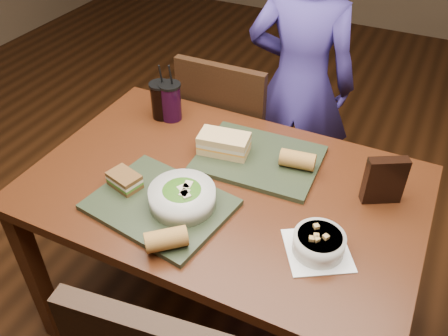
% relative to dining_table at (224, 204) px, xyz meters
% --- Properties ---
extents(ground, '(6.00, 6.00, 0.00)m').
position_rel_dining_table_xyz_m(ground, '(0.00, 0.00, -0.66)').
color(ground, '#381C0B').
rests_on(ground, ground).
extents(dining_table, '(1.30, 0.85, 0.75)m').
position_rel_dining_table_xyz_m(dining_table, '(0.00, 0.00, 0.00)').
color(dining_table, '#431E0D').
rests_on(dining_table, ground).
extents(chair_far, '(0.41, 0.41, 0.93)m').
position_rel_dining_table_xyz_m(chair_far, '(-0.25, 0.56, -0.15)').
color(chair_far, black).
rests_on(chair_far, ground).
extents(diner, '(0.56, 0.41, 1.41)m').
position_rel_dining_table_xyz_m(diner, '(-0.02, 0.85, 0.04)').
color(diner, '#42338C').
rests_on(diner, ground).
extents(tray_near, '(0.46, 0.38, 0.02)m').
position_rel_dining_table_xyz_m(tray_near, '(-0.13, -0.19, 0.10)').
color(tray_near, '#242D1B').
rests_on(tray_near, dining_table).
extents(tray_far, '(0.43, 0.34, 0.02)m').
position_rel_dining_table_xyz_m(tray_far, '(0.06, 0.17, 0.10)').
color(tray_far, '#242D1B').
rests_on(tray_far, dining_table).
extents(salad_bowl, '(0.21, 0.21, 0.07)m').
position_rel_dining_table_xyz_m(salad_bowl, '(-0.07, -0.16, 0.14)').
color(salad_bowl, silver).
rests_on(salad_bowl, tray_near).
extents(soup_bowl, '(0.25, 0.25, 0.07)m').
position_rel_dining_table_xyz_m(soup_bowl, '(0.37, -0.15, 0.12)').
color(soup_bowl, white).
rests_on(soup_bowl, dining_table).
extents(sandwich_near, '(0.12, 0.10, 0.05)m').
position_rel_dining_table_xyz_m(sandwich_near, '(-0.28, -0.17, 0.13)').
color(sandwich_near, '#593819').
rests_on(sandwich_near, tray_near).
extents(sandwich_far, '(0.19, 0.12, 0.07)m').
position_rel_dining_table_xyz_m(sandwich_far, '(-0.07, 0.14, 0.14)').
color(sandwich_far, tan).
rests_on(sandwich_far, tray_far).
extents(baguette_near, '(0.13, 0.12, 0.06)m').
position_rel_dining_table_xyz_m(baguette_near, '(-0.02, -0.33, 0.14)').
color(baguette_near, '#AD7533').
rests_on(baguette_near, tray_near).
extents(baguette_far, '(0.13, 0.07, 0.06)m').
position_rel_dining_table_xyz_m(baguette_far, '(0.19, 0.18, 0.14)').
color(baguette_far, '#AD7533').
rests_on(baguette_far, tray_far).
extents(cup_cola, '(0.09, 0.09, 0.23)m').
position_rel_dining_table_xyz_m(cup_cola, '(-0.41, 0.27, 0.17)').
color(cup_cola, black).
rests_on(cup_cola, dining_table).
extents(cup_berry, '(0.09, 0.09, 0.24)m').
position_rel_dining_table_xyz_m(cup_berry, '(-0.37, 0.28, 0.17)').
color(cup_berry, black).
rests_on(cup_berry, dining_table).
extents(chip_bag, '(0.13, 0.09, 0.16)m').
position_rel_dining_table_xyz_m(chip_bag, '(0.48, 0.15, 0.17)').
color(chip_bag, black).
rests_on(chip_bag, dining_table).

